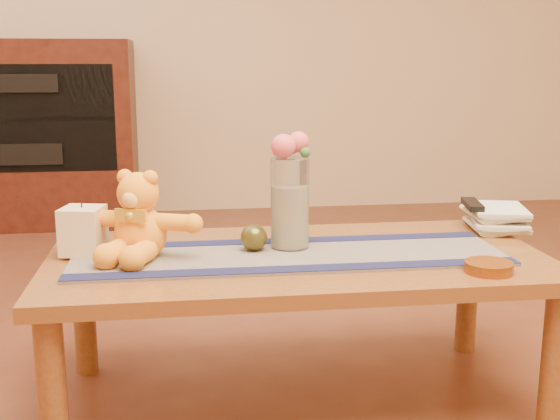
{
  "coord_description": "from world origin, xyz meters",
  "views": [
    {
      "loc": [
        -0.32,
        -1.91,
        0.99
      ],
      "look_at": [
        -0.05,
        0.0,
        0.58
      ],
      "focal_mm": 45.36,
      "sensor_mm": 36.0,
      "label": 1
    }
  ],
  "objects": [
    {
      "name": "blue_flower_back",
      "position": [
        -0.0,
        0.09,
        0.75
      ],
      "size": [
        0.04,
        0.04,
        0.04
      ],
      "primitive_type": "sphere",
      "color": "#4E6AAA",
      "rests_on": "glass_vase"
    },
    {
      "name": "book_upper",
      "position": [
        0.6,
        0.22,
        0.5
      ],
      "size": [
        0.19,
        0.24,
        0.02
      ],
      "primitive_type": "imported",
      "rotation": [
        0.0,
        0.0,
        -0.1
      ],
      "color": "beige",
      "rests_on": "book_lower"
    },
    {
      "name": "teddy_bear",
      "position": [
        -0.44,
        0.02,
        0.57
      ],
      "size": [
        0.41,
        0.38,
        0.23
      ],
      "primitive_type": null,
      "rotation": [
        0.0,
        0.0,
        -0.39
      ],
      "color": "orange",
      "rests_on": "persian_runner"
    },
    {
      "name": "table_leg_br",
      "position": [
        0.64,
        0.29,
        0.21
      ],
      "size": [
        0.07,
        0.07,
        0.41
      ],
      "primitive_type": "cylinder",
      "color": "brown",
      "rests_on": "floor"
    },
    {
      "name": "blue_flower_side",
      "position": [
        -0.04,
        0.07,
        0.74
      ],
      "size": [
        0.04,
        0.04,
        0.04
      ],
      "primitive_type": "sphere",
      "color": "#4E6AAA",
      "rests_on": "glass_vase"
    },
    {
      "name": "amber_dish",
      "position": [
        0.46,
        -0.24,
        0.46
      ],
      "size": [
        0.13,
        0.13,
        0.03
      ],
      "primitive_type": "cylinder",
      "rotation": [
        0.0,
        0.0,
        -0.08
      ],
      "color": "#BF5914",
      "rests_on": "coffee_table_top"
    },
    {
      "name": "bronze_ball",
      "position": [
        -0.12,
        0.03,
        0.5
      ],
      "size": [
        0.08,
        0.08,
        0.08
      ],
      "primitive_type": "sphere",
      "rotation": [
        0.0,
        0.0,
        0.05
      ],
      "color": "#443F16",
      "rests_on": "persian_runner"
    },
    {
      "name": "cabinet_shelf",
      "position": [
        -1.2,
        2.33,
        0.66
      ],
      "size": [
        1.02,
        0.2,
        0.02
      ],
      "primitive_type": "cube",
      "color": "black",
      "rests_on": "media_cabinet"
    },
    {
      "name": "stereo_upper",
      "position": [
        -1.2,
        2.35,
        0.86
      ],
      "size": [
        0.42,
        0.28,
        0.1
      ],
      "primitive_type": "cube",
      "color": "black",
      "rests_on": "media_cabinet"
    },
    {
      "name": "coffee_table_top",
      "position": [
        0.0,
        0.0,
        0.43
      ],
      "size": [
        1.4,
        0.7,
        0.04
      ],
      "primitive_type": "cube",
      "color": "brown",
      "rests_on": "floor"
    },
    {
      "name": "cabinet_cavity",
      "position": [
        -1.2,
        2.25,
        0.66
      ],
      "size": [
        1.02,
        0.03,
        0.61
      ],
      "primitive_type": "cube",
      "color": "black",
      "rests_on": "media_cabinet"
    },
    {
      "name": "book_lower",
      "position": [
        0.61,
        0.21,
        0.48
      ],
      "size": [
        0.22,
        0.26,
        0.02
      ],
      "primitive_type": "imported",
      "rotation": [
        0.0,
        0.0,
        -0.29
      ],
      "color": "beige",
      "rests_on": "book_bottom"
    },
    {
      "name": "rose_right",
      "position": [
        0.01,
        0.06,
        0.76
      ],
      "size": [
        0.06,
        0.06,
        0.06
      ],
      "primitive_type": "sphere",
      "color": "#E55160",
      "rests_on": "glass_vase"
    },
    {
      "name": "book_top",
      "position": [
        0.61,
        0.21,
        0.52
      ],
      "size": [
        0.21,
        0.26,
        0.02
      ],
      "primitive_type": "imported",
      "rotation": [
        0.0,
        0.0,
        -0.25
      ],
      "color": "beige",
      "rests_on": "book_upper"
    },
    {
      "name": "runner_border_far",
      "position": [
        -0.03,
        0.12,
        0.46
      ],
      "size": [
        1.2,
        0.07,
        0.0
      ],
      "primitive_type": "cube",
      "rotation": [
        0.0,
        0.0,
        -0.01
      ],
      "color": "#14163C",
      "rests_on": "persian_runner"
    },
    {
      "name": "table_leg_bl",
      "position": [
        -0.64,
        0.29,
        0.21
      ],
      "size": [
        0.07,
        0.07,
        0.41
      ],
      "primitive_type": "cylinder",
      "color": "brown",
      "rests_on": "floor"
    },
    {
      "name": "rose_left",
      "position": [
        -0.03,
        0.04,
        0.75
      ],
      "size": [
        0.07,
        0.07,
        0.07
      ],
      "primitive_type": "sphere",
      "color": "#E55160",
      "rests_on": "glass_vase"
    },
    {
      "name": "media_cabinet",
      "position": [
        -1.2,
        2.48,
        0.55
      ],
      "size": [
        1.2,
        0.5,
        1.1
      ],
      "primitive_type": "cube",
      "color": "black",
      "rests_on": "floor"
    },
    {
      "name": "persian_runner",
      "position": [
        -0.03,
        -0.02,
        0.45
      ],
      "size": [
        1.2,
        0.36,
        0.01
      ],
      "primitive_type": "cube",
      "rotation": [
        0.0,
        0.0,
        -0.01
      ],
      "color": "#191740",
      "rests_on": "coffee_table_top"
    },
    {
      "name": "potpourri_fill",
      "position": [
        -0.01,
        0.05,
        0.55
      ],
      "size": [
        0.09,
        0.09,
        0.18
      ],
      "primitive_type": "cylinder",
      "color": "beige",
      "rests_on": "glass_vase"
    },
    {
      "name": "table_leg_fr",
      "position": [
        0.64,
        -0.29,
        0.21
      ],
      "size": [
        0.07,
        0.07,
        0.41
      ],
      "primitive_type": "cylinder",
      "color": "brown",
      "rests_on": "floor"
    },
    {
      "name": "stereo_lower",
      "position": [
        -1.2,
        2.35,
        0.46
      ],
      "size": [
        0.42,
        0.28,
        0.12
      ],
      "primitive_type": "cube",
      "color": "black",
      "rests_on": "media_cabinet"
    },
    {
      "name": "pillar_candle",
      "position": [
        -0.6,
        0.07,
        0.52
      ],
      "size": [
        0.13,
        0.13,
        0.13
      ],
      "primitive_type": "cube",
      "rotation": [
        0.0,
        0.0,
        -0.23
      ],
      "color": "beige",
      "rests_on": "persian_runner"
    },
    {
      "name": "tv_remote",
      "position": [
        0.6,
        0.21,
        0.54
      ],
      "size": [
        0.08,
        0.17,
        0.02
      ],
      "primitive_type": "cube",
      "rotation": [
        0.0,
        0.0,
        -0.2
      ],
      "color": "black",
      "rests_on": "book_top"
    },
    {
      "name": "floor",
      "position": [
        0.0,
        0.0,
        0.0
      ],
      "size": [
        5.5,
        5.5,
        0.0
      ],
      "primitive_type": "plane",
      "color": "#552818",
      "rests_on": "ground"
    },
    {
      "name": "table_leg_fl",
      "position": [
        -0.64,
        -0.29,
        0.21
      ],
      "size": [
        0.07,
        0.07,
        0.41
      ],
      "primitive_type": "cylinder",
      "color": "brown",
      "rests_on": "floor"
    },
    {
      "name": "runner_border_near",
      "position": [
        -0.03,
        -0.17,
        0.46
      ],
      "size": [
        1.2,
        0.07,
        0.0
      ],
      "primitive_type": "cube",
      "rotation": [
        0.0,
        0.0,
        -0.01
      ],
      "color": "#14163C",
      "rests_on": "persian_runner"
    },
    {
      "name": "leaf_sprig",
      "position": [
        0.03,
        0.03,
        0.74
      ],
      "size": [
        0.03,
        0.03,
        0.03
      ],
      "primitive_type": "sphere",
      "color": "#33662D",
      "rests_on": "glass_vase"
    },
    {
      "name": "book_bottom",
      "position": [
        0.6,
        0.22,
        0.46
      ],
      "size": [
        0.2,
        0.25,
        0.02
      ],
      "primitive_type": "imported",
      "rotation": [
        0.0,
        0.0,
        -0.15
      ],
      "color": "beige",
      "rests_on": "coffee_table_top"
    },
    {
      "name": "candle_wick",
      "position": [
        -0.6,
        0.07,
        0.6
      ],
      "size": [
        0.0,
        0.0,
        0.01
      ],
      "primitive_type": "cylinder",
      "rotation": [
        0.0,
        0.0,
        -0.23
      ],
      "color": "black",
      "rests_on": "pillar_candle"
    },
    {
      "name": "wall_back",
      "position": [
        0.0,
        2.75,
        1.35
      ],
      "size": [
        5.5,
        0.0,
        5.5
      ],
      "primitive_type": "plane",
      "rotation": [
        1.57,
        0.0,
        0.0
      ],
      "color": "tan",
      "rests_on": "floor"
    },
    {
      "name": "glass_vase",
      "position": [
        -0.01,
        0.05,
        0.59
      ],
      "size": [
        0.11,
        0.11,
        0.26
      ],
      "primitive_type": "cylinder",
      "color": "silver",
      "rests_on": "persian_runner"
    }
  ]
}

